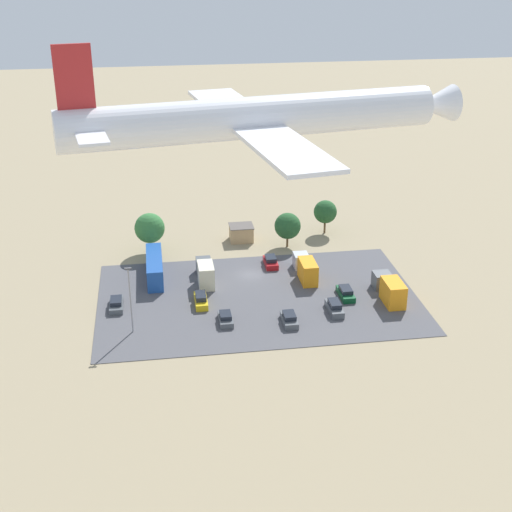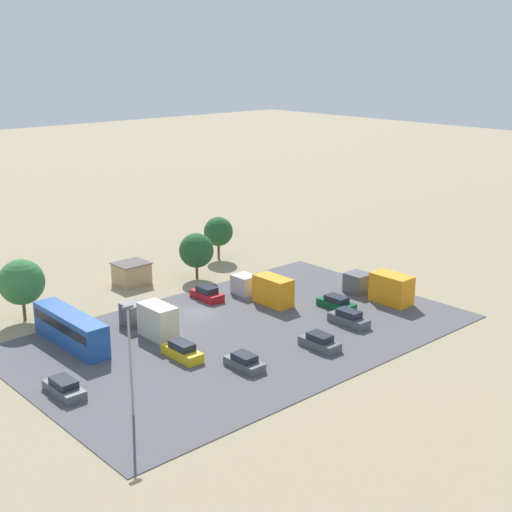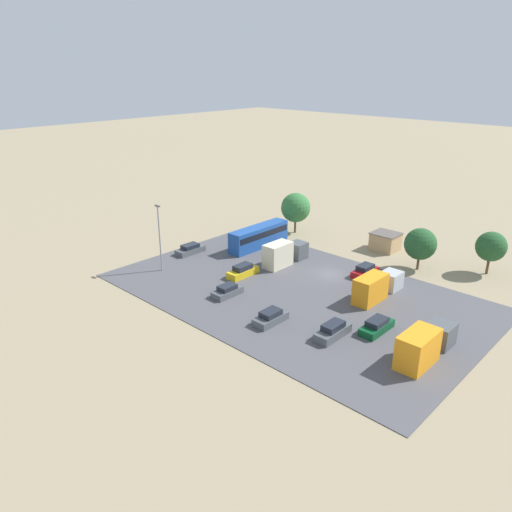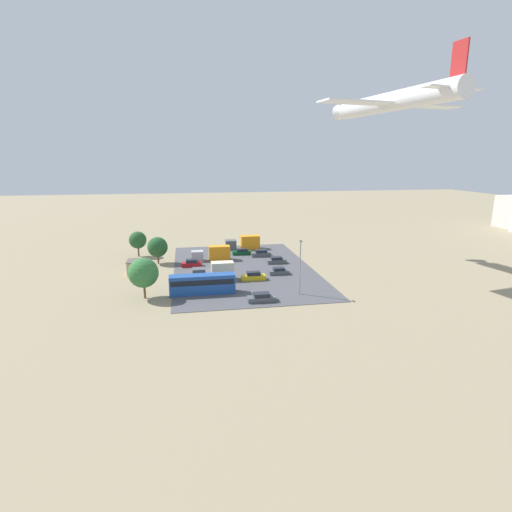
{
  "view_description": "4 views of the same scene",
  "coord_description": "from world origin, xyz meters",
  "px_view_note": "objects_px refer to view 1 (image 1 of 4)",
  "views": [
    {
      "loc": [
        14.14,
        100.08,
        48.98
      ],
      "look_at": [
        2.49,
        22.54,
        13.55
      ],
      "focal_mm": 50.0,
      "sensor_mm": 36.0,
      "label": 1
    },
    {
      "loc": [
        45.67,
        60.5,
        28.86
      ],
      "look_at": [
        -3.79,
        5.73,
        7.32
      ],
      "focal_mm": 50.0,
      "sensor_mm": 36.0,
      "label": 2
    },
    {
      "loc": [
        -36.15,
        53.39,
        27.46
      ],
      "look_at": [
        4.53,
        10.2,
        4.49
      ],
      "focal_mm": 35.0,
      "sensor_mm": 36.0,
      "label": 3
    },
    {
      "loc": [
        81.69,
        -3.87,
        22.96
      ],
      "look_at": [
        5.66,
        9.69,
        4.13
      ],
      "focal_mm": 28.0,
      "sensor_mm": 36.0,
      "label": 4
    }
  ],
  "objects_px": {
    "bus": "(155,266)",
    "parked_car_3": "(226,318)",
    "parked_car_6": "(346,293)",
    "parked_car_5": "(289,319)",
    "parked_car_2": "(271,262)",
    "parked_truck_2": "(205,273)",
    "parked_car_1": "(335,307)",
    "parked_truck_0": "(306,268)",
    "airplane": "(267,117)",
    "parked_car_4": "(116,304)",
    "parked_truck_1": "(390,289)",
    "shed_building": "(241,233)",
    "parked_car_0": "(201,300)"
  },
  "relations": [
    {
      "from": "bus",
      "to": "parked_car_3",
      "type": "relative_size",
      "value": 2.78
    },
    {
      "from": "parked_car_6",
      "to": "parked_car_5",
      "type": "bearing_deg",
      "value": -146.45
    },
    {
      "from": "parked_car_3",
      "to": "parked_car_2",
      "type": "bearing_deg",
      "value": -118.06
    },
    {
      "from": "parked_car_6",
      "to": "parked_truck_2",
      "type": "bearing_deg",
      "value": 158.39
    },
    {
      "from": "bus",
      "to": "parked_truck_2",
      "type": "relative_size",
      "value": 1.43
    },
    {
      "from": "parked_car_1",
      "to": "parked_truck_0",
      "type": "xyz_separation_m",
      "value": [
        1.67,
        -11.61,
        0.83
      ]
    },
    {
      "from": "bus",
      "to": "airplane",
      "type": "xyz_separation_m",
      "value": [
        -11.2,
        38.42,
        32.02
      ]
    },
    {
      "from": "parked_car_2",
      "to": "parked_car_4",
      "type": "distance_m",
      "value": 26.63
    },
    {
      "from": "parked_car_1",
      "to": "parked_truck_1",
      "type": "bearing_deg",
      "value": -163.47
    },
    {
      "from": "shed_building",
      "to": "parked_car_0",
      "type": "relative_size",
      "value": 0.88
    },
    {
      "from": "parked_car_5",
      "to": "parked_truck_2",
      "type": "relative_size",
      "value": 0.54
    },
    {
      "from": "parked_car_2",
      "to": "parked_car_4",
      "type": "bearing_deg",
      "value": -155.86
    },
    {
      "from": "bus",
      "to": "parked_car_3",
      "type": "bearing_deg",
      "value": 120.49
    },
    {
      "from": "parked_truck_0",
      "to": "shed_building",
      "type": "bearing_deg",
      "value": 116.21
    },
    {
      "from": "parked_car_6",
      "to": "airplane",
      "type": "relative_size",
      "value": 0.12
    },
    {
      "from": "parked_car_4",
      "to": "parked_truck_0",
      "type": "xyz_separation_m",
      "value": [
        -29.0,
        -5.81,
        0.91
      ]
    },
    {
      "from": "parked_car_2",
      "to": "parked_car_5",
      "type": "bearing_deg",
      "value": -91.78
    },
    {
      "from": "shed_building",
      "to": "parked_truck_2",
      "type": "xyz_separation_m",
      "value": [
        7.62,
        15.66,
        0.29
      ]
    },
    {
      "from": "parked_truck_0",
      "to": "airplane",
      "type": "height_order",
      "value": "airplane"
    },
    {
      "from": "shed_building",
      "to": "airplane",
      "type": "height_order",
      "value": "airplane"
    },
    {
      "from": "shed_building",
      "to": "parked_car_3",
      "type": "bearing_deg",
      "value": 78.26
    },
    {
      "from": "parked_car_0",
      "to": "parked_truck_1",
      "type": "distance_m",
      "value": 27.66
    },
    {
      "from": "parked_car_3",
      "to": "parked_car_5",
      "type": "bearing_deg",
      "value": 170.11
    },
    {
      "from": "shed_building",
      "to": "parked_car_5",
      "type": "height_order",
      "value": "shed_building"
    },
    {
      "from": "parked_car_6",
      "to": "airplane",
      "type": "bearing_deg",
      "value": -121.05
    },
    {
      "from": "parked_car_4",
      "to": "parked_truck_2",
      "type": "bearing_deg",
      "value": 25.72
    },
    {
      "from": "airplane",
      "to": "parked_truck_1",
      "type": "bearing_deg",
      "value": 129.4
    },
    {
      "from": "shed_building",
      "to": "parked_truck_0",
      "type": "xyz_separation_m",
      "value": [
        -8.02,
        16.29,
        0.2
      ]
    },
    {
      "from": "parked_car_0",
      "to": "bus",
      "type": "bearing_deg",
      "value": -57.66
    },
    {
      "from": "parked_car_0",
      "to": "parked_car_4",
      "type": "relative_size",
      "value": 1.01
    },
    {
      "from": "bus",
      "to": "parked_car_5",
      "type": "distance_m",
      "value": 25.06
    },
    {
      "from": "shed_building",
      "to": "parked_car_6",
      "type": "bearing_deg",
      "value": 117.84
    },
    {
      "from": "parked_car_0",
      "to": "parked_car_5",
      "type": "xyz_separation_m",
      "value": [
        -11.62,
        7.28,
        -0.07
      ]
    },
    {
      "from": "parked_car_2",
      "to": "parked_car_3",
      "type": "distance_m",
      "value": 19.68
    },
    {
      "from": "parked_car_5",
      "to": "parked_car_4",
      "type": "bearing_deg",
      "value": -18.61
    },
    {
      "from": "parked_car_0",
      "to": "parked_car_3",
      "type": "bearing_deg",
      "value": 117.08
    },
    {
      "from": "parked_truck_0",
      "to": "parked_car_3",
      "type": "bearing_deg",
      "value": -138.63
    },
    {
      "from": "parked_car_4",
      "to": "parked_car_6",
      "type": "relative_size",
      "value": 1.0
    },
    {
      "from": "parked_car_3",
      "to": "parked_car_6",
      "type": "bearing_deg",
      "value": -164.95
    },
    {
      "from": "parked_truck_0",
      "to": "bus",
      "type": "bearing_deg",
      "value": 171.27
    },
    {
      "from": "parked_car_0",
      "to": "parked_truck_0",
      "type": "height_order",
      "value": "parked_truck_0"
    },
    {
      "from": "parked_truck_0",
      "to": "parked_truck_1",
      "type": "xyz_separation_m",
      "value": [
        -10.63,
        8.95,
        0.06
      ]
    },
    {
      "from": "parked_car_6",
      "to": "airplane",
      "type": "xyz_separation_m",
      "value": [
        16.56,
        27.5,
        33.23
      ]
    },
    {
      "from": "parked_car_2",
      "to": "parked_car_6",
      "type": "height_order",
      "value": "parked_car_2"
    },
    {
      "from": "bus",
      "to": "parked_car_4",
      "type": "height_order",
      "value": "bus"
    },
    {
      "from": "parked_car_0",
      "to": "parked_car_5",
      "type": "distance_m",
      "value": 13.71
    },
    {
      "from": "parked_car_0",
      "to": "parked_car_4",
      "type": "height_order",
      "value": "parked_car_0"
    },
    {
      "from": "bus",
      "to": "parked_truck_2",
      "type": "xyz_separation_m",
      "value": [
        -7.66,
        2.96,
        -0.22
      ]
    },
    {
      "from": "parked_car_1",
      "to": "airplane",
      "type": "xyz_separation_m",
      "value": [
        13.77,
        23.23,
        33.16
      ]
    },
    {
      "from": "parked_truck_1",
      "to": "parked_car_2",
      "type": "bearing_deg",
      "value": 137.56
    }
  ]
}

